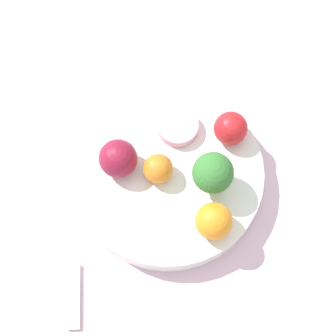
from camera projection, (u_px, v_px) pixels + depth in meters
name	position (u px, v px, depth m)	size (l,w,h in m)	color
ground_plane	(168.00, 185.00, 0.80)	(6.00, 6.00, 0.00)	gray
table_surface	(168.00, 182.00, 0.79)	(1.20, 1.20, 0.02)	silver
bowl	(168.00, 175.00, 0.76)	(0.26, 0.26, 0.04)	white
broccoli	(213.00, 173.00, 0.70)	(0.05, 0.05, 0.07)	#99C17A
apple_red	(118.00, 158.00, 0.73)	(0.05, 0.05, 0.05)	maroon
apple_green	(231.00, 128.00, 0.74)	(0.05, 0.05, 0.05)	red
orange_front	(157.00, 166.00, 0.73)	(0.04, 0.04, 0.04)	orange
orange_back	(214.00, 221.00, 0.70)	(0.05, 0.05, 0.05)	orange
small_cup	(178.00, 127.00, 0.76)	(0.06, 0.06, 0.02)	#EA9EC6
spoon	(74.00, 297.00, 0.72)	(0.04, 0.08, 0.01)	silver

